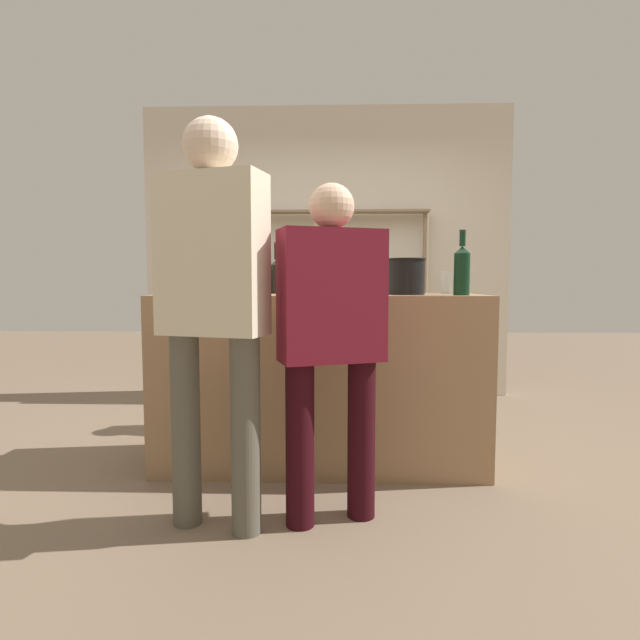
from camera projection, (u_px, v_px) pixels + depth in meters
name	position (u px, v px, depth m)	size (l,w,h in m)	color
ground_plane	(320.00, 462.00, 3.10)	(16.00, 16.00, 0.00)	#7A6651
bar_counter	(320.00, 379.00, 3.06)	(1.94, 0.66, 1.04)	#997551
back_wall	(326.00, 253.00, 4.92)	(3.54, 0.12, 2.80)	beige
back_shelf	(324.00, 275.00, 4.75)	(1.93, 0.18, 1.79)	#897056
counter_bottle_0	(208.00, 272.00, 3.24)	(0.08, 0.08, 0.36)	silver
counter_bottle_1	(277.00, 275.00, 3.21)	(0.08, 0.08, 0.33)	black
counter_bottle_2	(261.00, 272.00, 3.17)	(0.08, 0.08, 0.35)	silver
counter_bottle_3	(462.00, 269.00, 2.79)	(0.09, 0.09, 0.36)	black
counter_bottle_4	(300.00, 272.00, 3.10)	(0.08, 0.08, 0.36)	brown
counter_bottle_5	(346.00, 271.00, 2.97)	(0.07, 0.07, 0.36)	silver
wine_glass	(353.00, 274.00, 3.08)	(0.07, 0.07, 0.17)	silver
ice_bucket	(406.00, 277.00, 2.93)	(0.23, 0.23, 0.21)	black
cork_jar	(452.00, 283.00, 3.15)	(0.14, 0.14, 0.14)	silver
customer_center	(331.00, 330.00, 2.28)	(0.51, 0.35, 1.56)	black
server_behind_counter	(328.00, 301.00, 3.83)	(0.46, 0.26, 1.65)	black
customer_left	(213.00, 291.00, 2.20)	(0.51, 0.32, 1.83)	#575347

